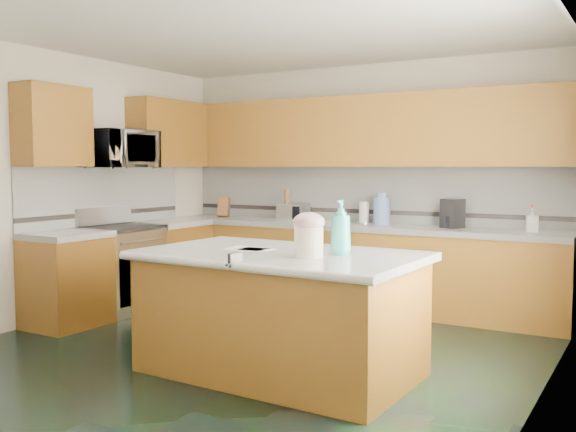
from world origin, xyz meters
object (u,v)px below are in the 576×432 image
Objects in this scene: soap_bottle_island at (341,227)px; treat_jar at (309,242)px; toaster_oven at (293,212)px; coffee_maker at (453,213)px; island_base at (280,317)px; island_top at (280,256)px; knife_block at (224,207)px.

treat_jar is at bearing -124.06° from soap_bottle_island.
soap_bottle_island is 1.17× the size of toaster_oven.
soap_bottle_island reaches higher than coffee_maker.
island_base is 0.46m from island_top.
treat_jar is 3.73m from knife_block.
coffee_maker reaches higher than island_base.
island_base is at bearing -68.33° from knife_block.
knife_block reaches higher than treat_jar.
coffee_maker is (2.89, 0.03, 0.03)m from knife_block.
soap_bottle_island reaches higher than island_top.
coffee_maker is at bearing 78.59° from island_base.
coffee_maker is (0.57, 2.49, 0.18)m from island_top.
toaster_oven is (-1.31, 2.46, 0.13)m from island_top.
knife_block is 2.89m from coffee_maker.
treat_jar is at bearing -71.74° from coffee_maker.
knife_block is (-2.78, 2.39, -0.07)m from soap_bottle_island.
island_top is 8.39× the size of knife_block.
treat_jar reaches higher than island_base.
island_base is 0.95× the size of island_top.
island_base is 9.20× the size of treat_jar.
island_base is 4.98× the size of soap_bottle_island.
coffee_maker reaches higher than island_top.
toaster_oven is (-1.31, 2.46, 0.59)m from island_base.
soap_bottle_island is at bearing 42.15° from treat_jar.
island_base is at bearing -175.62° from soap_bottle_island.
soap_bottle_island is at bearing 10.92° from island_base.
island_top is 0.52m from soap_bottle_island.
coffee_maker is at bearing 78.59° from island_top.
island_base is 7.99× the size of knife_block.
island_base is 0.83m from soap_bottle_island.
knife_block is (-2.32, 2.46, 0.61)m from island_base.
soap_bottle_island is 2.42m from coffee_maker.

